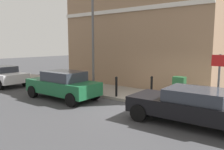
# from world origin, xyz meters

# --- Properties ---
(ground) EXTENTS (80.00, 80.00, 0.00)m
(ground) POSITION_xyz_m (0.00, 0.00, 0.00)
(ground) COLOR #38383A
(sidewalk) EXTENTS (2.77, 30.00, 0.15)m
(sidewalk) POSITION_xyz_m (1.81, 6.00, 0.07)
(sidewalk) COLOR gray
(sidewalk) RESTS_ON ground
(corner_building) EXTENTS (7.40, 10.33, 8.30)m
(corner_building) POSITION_xyz_m (6.85, 3.17, 4.15)
(corner_building) COLOR #937256
(corner_building) RESTS_ON ground
(car_black) EXTENTS (1.99, 4.48, 1.29)m
(car_black) POSITION_xyz_m (-0.67, -2.35, 0.69)
(car_black) COLOR black
(car_black) RESTS_ON ground
(car_green) EXTENTS (1.79, 4.09, 1.45)m
(car_green) POSITION_xyz_m (-0.93, 4.22, 0.76)
(car_green) COLOR #195933
(car_green) RESTS_ON ground
(car_white) EXTENTS (1.96, 4.21, 1.33)m
(car_white) POSITION_xyz_m (-0.87, 10.66, 0.70)
(car_white) COLOR silver
(car_white) RESTS_ON ground
(utility_cabinet) EXTENTS (0.46, 0.61, 1.15)m
(utility_cabinet) POSITION_xyz_m (1.79, -0.92, 0.68)
(utility_cabinet) COLOR #1E4C28
(utility_cabinet) RESTS_ON sidewalk
(bollard_near_cabinet) EXTENTS (0.14, 0.14, 1.04)m
(bollard_near_cabinet) POSITION_xyz_m (1.89, 0.58, 0.70)
(bollard_near_cabinet) COLOR black
(bollard_near_cabinet) RESTS_ON sidewalk
(bollard_far_kerb) EXTENTS (0.14, 0.14, 1.04)m
(bollard_far_kerb) POSITION_xyz_m (0.68, 1.96, 0.70)
(bollard_far_kerb) COLOR black
(bollard_far_kerb) RESTS_ON sidewalk
(street_sign) EXTENTS (0.08, 0.60, 2.30)m
(street_sign) POSITION_xyz_m (0.83, -2.83, 1.66)
(street_sign) COLOR #59595B
(street_sign) RESTS_ON sidewalk
(lamppost) EXTENTS (0.20, 0.44, 5.72)m
(lamppost) POSITION_xyz_m (1.80, 4.54, 3.30)
(lamppost) COLOR #59595B
(lamppost) RESTS_ON sidewalk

